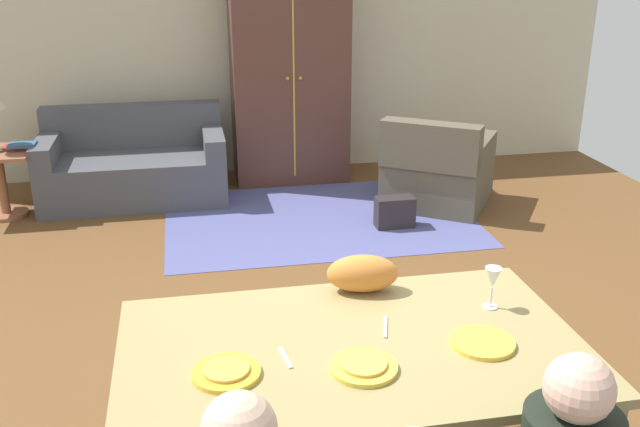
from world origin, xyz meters
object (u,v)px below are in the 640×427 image
(armoire, at_px, (289,73))
(handbag, at_px, (395,212))
(couch, at_px, (134,166))
(side_table, at_px, (0,174))
(wine_glass, at_px, (493,279))
(plate_near_man, at_px, (226,373))
(cat, at_px, (363,273))
(book_lower, at_px, (18,147))
(plate_near_woman, at_px, (483,343))
(dining_table, at_px, (352,359))
(armchair, at_px, (437,171))
(plate_near_child, at_px, (364,367))
(book_upper, at_px, (22,145))

(armoire, bearing_deg, handbag, -66.82)
(couch, height_order, side_table, couch)
(wine_glass, bearing_deg, plate_near_man, -165.33)
(wine_glass, height_order, side_table, wine_glass)
(cat, bearing_deg, book_lower, 130.55)
(plate_near_woman, relative_size, book_lower, 1.14)
(dining_table, height_order, armoire, armoire)
(armoire, bearing_deg, plate_near_man, -101.51)
(cat, height_order, side_table, cat)
(book_lower, bearing_deg, armchair, -7.68)
(armchair, distance_m, side_table, 3.78)
(plate_near_man, relative_size, armchair, 0.21)
(wine_glass, distance_m, book_lower, 4.58)
(plate_near_woman, relative_size, cat, 0.78)
(plate_near_child, distance_m, handbag, 3.40)
(couch, relative_size, book_lower, 7.42)
(side_table, bearing_deg, armchair, -6.75)
(couch, height_order, handbag, couch)
(plate_near_man, distance_m, plate_near_child, 0.50)
(plate_near_woman, distance_m, handbag, 3.19)
(plate_near_man, relative_size, wine_glass, 1.34)
(plate_near_child, xyz_separation_m, side_table, (-2.15, 4.06, -0.39))
(plate_near_woman, bearing_deg, wine_glass, 61.28)
(plate_near_man, relative_size, armoire, 0.12)
(armoire, height_order, book_lower, armoire)
(couch, relative_size, handbag, 5.10)
(couch, distance_m, handbag, 2.44)
(book_lower, bearing_deg, couch, 13.19)
(plate_near_woman, relative_size, couch, 0.15)
(dining_table, distance_m, couch, 4.28)
(armoire, bearing_deg, side_table, -166.96)
(couch, height_order, armoire, armoire)
(armchair, xyz_separation_m, side_table, (-3.76, 0.44, 0.06))
(cat, bearing_deg, plate_near_man, -130.28)
(handbag, bearing_deg, couch, 151.61)
(plate_near_man, relative_size, cat, 0.78)
(cat, bearing_deg, side_table, 132.78)
(cat, xyz_separation_m, book_lower, (-2.14, 3.48, -0.25))
(side_table, bearing_deg, book_lower, 13.62)
(dining_table, relative_size, book_lower, 8.20)
(book_upper, bearing_deg, plate_near_man, -70.13)
(dining_table, bearing_deg, handbag, 70.00)
(book_upper, bearing_deg, side_table, -178.02)
(wine_glass, bearing_deg, handbag, 81.20)
(cat, relative_size, armchair, 0.27)
(couch, height_order, book_lower, couch)
(armoire, distance_m, handbag, 1.87)
(side_table, relative_size, handbag, 1.81)
(cat, height_order, couch, cat)
(plate_near_child, distance_m, armchair, 3.98)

